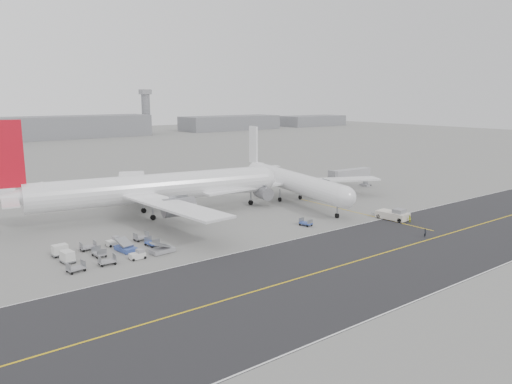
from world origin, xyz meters
TOP-DOWN VIEW (x-y plane):
  - ground at (0.00, 0.00)m, footprint 700.00×700.00m
  - taxiway at (5.02, -17.98)m, footprint 220.00×59.00m
  - horizon_buildings at (30.00, 260.00)m, footprint 520.00×28.00m
  - control_tower at (100.00, 265.00)m, footprint 7.00×7.00m
  - airliner_a at (-10.12, 31.77)m, footprint 64.60×63.40m
  - airliner_b at (26.63, 25.10)m, footprint 50.92×51.98m
  - pushback_tug at (31.28, -3.96)m, footprint 3.95×9.23m
  - jet_bridge at (52.47, 27.77)m, footprint 15.57×3.61m
  - gse_cluster at (-27.65, 10.26)m, footprint 23.96×18.60m
  - stray_dolly at (12.21, 3.97)m, footprint 1.94×2.82m
  - ground_crew_a at (24.62, -16.54)m, footprint 0.69×0.53m
  - ground_crew_b at (31.96, -7.66)m, footprint 0.93×0.83m

SIDE VIEW (x-z plane):
  - ground at x=0.00m, z-range 0.00..0.00m
  - horizon_buildings at x=30.00m, z-range -14.00..14.00m
  - gse_cluster at x=-27.65m, z-range -1.05..1.05m
  - stray_dolly at x=12.21m, z-range -0.81..0.81m
  - taxiway at x=5.02m, z-range -0.01..0.03m
  - ground_crew_b at x=31.96m, z-range 0.00..1.56m
  - ground_crew_a at x=24.62m, z-range 0.00..1.68m
  - pushback_tug at x=31.28m, z-range -0.23..2.38m
  - jet_bridge at x=52.47m, z-range 1.15..7.01m
  - airliner_b at x=26.63m, z-range -3.84..14.30m
  - airliner_a at x=-10.12m, z-range -4.76..17.67m
  - control_tower at x=100.00m, z-range 0.63..31.88m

